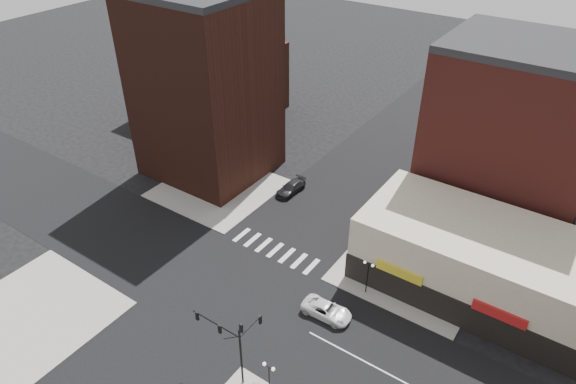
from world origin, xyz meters
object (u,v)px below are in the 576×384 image
Objects in this scene: street_lamp_ne at (368,270)px; dark_sedan_north at (291,188)px; traffic_signal at (234,338)px; white_suv at (327,310)px; street_lamp_se_a at (269,373)px.

street_lamp_ne is 21.14m from dark_sedan_north.
traffic_signal reaches higher than street_lamp_ne.
dark_sedan_north is at bearing 115.10° from traffic_signal.
traffic_signal is 30.46m from dark_sedan_north.
traffic_signal is at bearing -106.75° from street_lamp_ne.
white_suv is (-1.80, -5.11, -2.57)m from street_lamp_ne.
street_lamp_se_a is at bearing -55.36° from dark_sedan_north.
traffic_signal is 11.90m from white_suv.
white_suv is at bearing -109.42° from street_lamp_ne.
street_lamp_se_a is 16.03m from street_lamp_ne.
traffic_signal is 4.12m from street_lamp_se_a.
traffic_signal is 1.87× the size of street_lamp_ne.
traffic_signal is at bearing -61.33° from dark_sedan_north.
traffic_signal is at bearing 162.32° from white_suv.
street_lamp_ne is at bearing -29.63° from dark_sedan_north.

